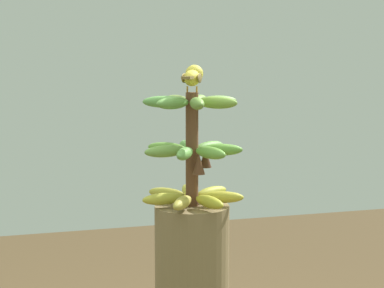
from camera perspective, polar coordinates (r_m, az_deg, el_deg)
banana_bunch at (r=1.84m, az=0.04°, el=-0.56°), size 0.30×0.30×0.33m
perched_bird at (r=1.83m, az=0.08°, el=6.12°), size 0.10×0.18×0.08m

